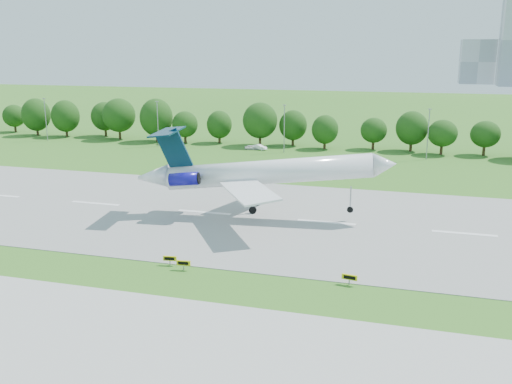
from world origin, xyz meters
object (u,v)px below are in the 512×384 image
taxi_sign_left (170,259)px  service_vehicle_a (259,147)px  service_vehicle_b (251,147)px  airliner (256,172)px

taxi_sign_left → service_vehicle_a: (-11.43, 82.14, -0.20)m
taxi_sign_left → service_vehicle_a: size_ratio=0.41×
taxi_sign_left → service_vehicle_a: 82.93m
taxi_sign_left → service_vehicle_a: bearing=90.3°
taxi_sign_left → service_vehicle_a: service_vehicle_a is taller
taxi_sign_left → service_vehicle_b: service_vehicle_b is taller
airliner → service_vehicle_a: bearing=96.9°
airliner → taxi_sign_left: airliner is taller
airliner → service_vehicle_b: airliner is taller
service_vehicle_a → taxi_sign_left: bearing=-154.0°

